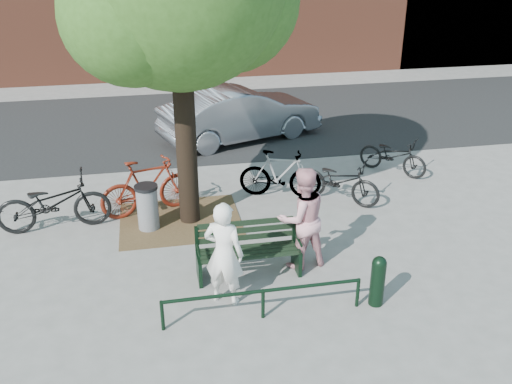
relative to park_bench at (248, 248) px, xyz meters
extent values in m
plane|color=gray|center=(0.00, -0.08, -0.48)|extent=(90.00, 90.00, 0.00)
cube|color=brown|center=(-1.00, 2.12, -0.47)|extent=(2.40, 2.00, 0.02)
cube|color=black|center=(0.00, 8.42, -0.47)|extent=(40.00, 7.00, 0.01)
cube|color=black|center=(-0.84, -0.08, -0.25)|extent=(0.06, 0.52, 0.45)
cube|color=black|center=(-0.84, 0.15, 0.19)|extent=(0.06, 0.06, 0.44)
cylinder|color=black|center=(-0.84, -0.18, 0.15)|extent=(0.04, 0.36, 0.04)
cube|color=black|center=(0.84, -0.08, -0.25)|extent=(0.06, 0.52, 0.45)
cube|color=black|center=(0.84, 0.15, 0.19)|extent=(0.06, 0.06, 0.44)
cylinder|color=black|center=(0.84, -0.18, 0.15)|extent=(0.04, 0.36, 0.04)
cube|color=black|center=(0.00, -0.08, -0.03)|extent=(1.64, 0.46, 0.04)
cube|color=black|center=(0.00, 0.15, 0.26)|extent=(1.64, 0.03, 0.47)
cylinder|color=black|center=(-1.50, -1.28, -0.23)|extent=(0.06, 0.06, 0.50)
cylinder|color=black|center=(0.00, -1.28, -0.23)|extent=(0.06, 0.06, 0.50)
cylinder|color=black|center=(1.50, -1.28, -0.23)|extent=(0.06, 0.06, 0.50)
cylinder|color=black|center=(0.00, -1.28, 0.00)|extent=(3.00, 0.06, 0.06)
cylinder|color=black|center=(-0.80, 2.12, 1.42)|extent=(0.40, 0.40, 3.80)
sphere|color=#2C5019|center=(0.10, 2.42, 3.72)|extent=(2.60, 2.60, 2.60)
sphere|color=#2C5019|center=(-1.60, 1.72, 3.62)|extent=(2.40, 2.40, 2.40)
imported|color=white|center=(-0.50, -0.73, 0.38)|extent=(0.75, 0.66, 1.72)
imported|color=pink|center=(0.95, 0.07, 0.44)|extent=(1.01, 0.85, 1.83)
cylinder|color=black|center=(1.81, -1.28, -0.11)|extent=(0.23, 0.23, 0.74)
sphere|color=black|center=(1.81, -1.28, 0.26)|extent=(0.23, 0.23, 0.23)
cylinder|color=gray|center=(-1.62, 1.92, -0.05)|extent=(0.41, 0.41, 0.86)
cylinder|color=black|center=(-1.62, 1.92, 0.41)|extent=(0.45, 0.45, 0.06)
imported|color=black|center=(-3.40, 2.26, 0.08)|extent=(2.19, 0.91, 1.12)
imported|color=#5C190D|center=(-1.59, 2.60, 0.12)|extent=(2.07, 1.08, 1.20)
imported|color=black|center=(2.42, 2.39, 0.00)|extent=(1.82, 1.67, 0.96)
imported|color=gray|center=(1.24, 2.85, 0.06)|extent=(1.85, 1.04, 1.07)
imported|color=black|center=(4.19, 3.64, -0.03)|extent=(1.58, 1.66, 0.89)
imported|color=gray|center=(1.02, 6.73, 0.25)|extent=(4.71, 2.89, 1.46)
camera|label=1|loc=(-1.46, -8.18, 4.91)|focal=40.00mm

